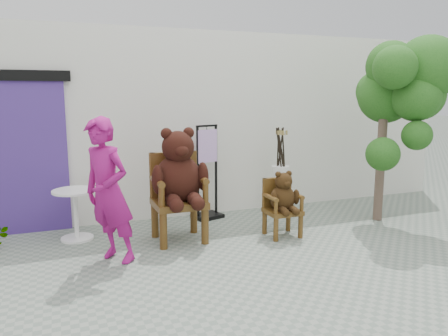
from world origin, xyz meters
name	(u,v)px	position (x,y,z in m)	size (l,w,h in m)	color
ground_plane	(298,268)	(0.00, 0.00, 0.00)	(60.00, 60.00, 0.00)	gray
back_wall	(210,122)	(0.00, 3.10, 1.50)	(9.00, 1.00, 3.00)	silver
doorway	(23,153)	(-3.00, 2.58, 1.16)	(1.40, 0.11, 2.33)	#462A7F
chair_big	(178,178)	(-1.03, 1.45, 0.87)	(0.77, 0.82, 1.56)	#452B0E
chair_small	(283,199)	(0.39, 1.11, 0.54)	(0.47, 0.50, 0.94)	#452B0E
person	(109,192)	(-2.01, 0.93, 0.87)	(0.64, 0.42, 1.75)	#99126B
cafe_table	(76,209)	(-2.35, 2.00, 0.44)	(0.60, 0.60, 0.70)	white
display_stand	(207,183)	(-0.32, 2.35, 0.58)	(0.53, 0.47, 1.51)	black
stool_bucket	(280,176)	(0.90, 2.15, 0.64)	(0.32, 0.32, 1.46)	white
tree	(404,87)	(2.41, 1.10, 2.11)	(1.51, 1.54, 2.85)	#47352A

